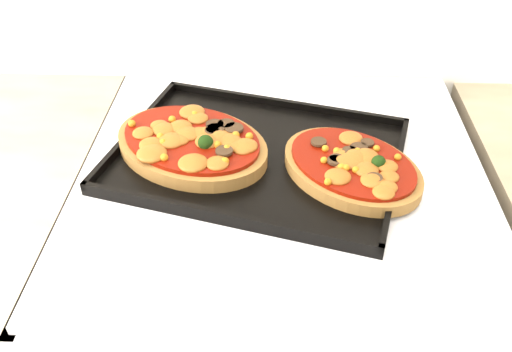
# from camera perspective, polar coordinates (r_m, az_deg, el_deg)

# --- Properties ---
(baking_tray) EXTENTS (0.47, 0.40, 0.02)m
(baking_tray) POSITION_cam_1_polar(r_m,az_deg,el_deg) (0.84, 0.15, 2.19)
(baking_tray) COLOR black
(baking_tray) RESTS_ON stove
(pizza_left) EXTENTS (0.30, 0.27, 0.04)m
(pizza_left) POSITION_cam_1_polar(r_m,az_deg,el_deg) (0.84, -6.47, 3.40)
(pizza_left) COLOR brown
(pizza_left) RESTS_ON baking_tray
(pizza_right) EXTENTS (0.26, 0.26, 0.03)m
(pizza_right) POSITION_cam_1_polar(r_m,az_deg,el_deg) (0.81, 9.56, 1.06)
(pizza_right) COLOR brown
(pizza_right) RESTS_ON baking_tray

